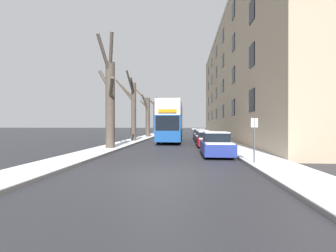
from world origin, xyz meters
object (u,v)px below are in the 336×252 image
parked_car_0 (216,145)px  parked_car_1 (207,139)px  pedestrian_left_sidewalk (132,133)px  bare_tree_left_3 (155,117)px  parked_car_2 (202,136)px  bare_tree_left_0 (110,100)px  bare_tree_left_1 (133,108)px  oncoming_van (166,130)px  double_decker_bus (171,120)px  street_sign_post (254,138)px  bare_tree_left_2 (147,115)px  parked_car_3 (199,134)px

parked_car_0 → parked_car_1: (0.00, 6.31, -0.05)m
parked_car_1 → pedestrian_left_sidewalk: size_ratio=2.45×
parked_car_1 → pedestrian_left_sidewalk: bearing=142.0°
bare_tree_left_3 → parked_car_2: bearing=-64.7°
bare_tree_left_3 → parked_car_0: bare_tree_left_3 is taller
bare_tree_left_0 → bare_tree_left_1: size_ratio=1.13×
bare_tree_left_1 → oncoming_van: 14.36m
double_decker_bus → parked_car_1: double_decker_bus is taller
bare_tree_left_1 → parked_car_0: 14.39m
bare_tree_left_3 → street_sign_post: bare_tree_left_3 is taller
parked_car_2 → oncoming_van: size_ratio=0.79×
bare_tree_left_0 → oncoming_van: size_ratio=1.59×
bare_tree_left_0 → parked_car_2: 12.67m
double_decker_bus → street_sign_post: (5.05, -15.49, -1.24)m
parked_car_2 → pedestrian_left_sidewalk: bearing=173.5°
bare_tree_left_2 → pedestrian_left_sidewalk: bare_tree_left_2 is taller
parked_car_0 → oncoming_van: 25.80m
oncoming_van → bare_tree_left_0: bearing=-96.5°
bare_tree_left_3 → street_sign_post: 33.95m
double_decker_bus → pedestrian_left_sidewalk: (-4.99, 1.12, -1.60)m
bare_tree_left_2 → parked_car_0: 22.34m
bare_tree_left_2 → parked_car_2: size_ratio=1.76×
bare_tree_left_1 → parked_car_1: bearing=-31.9°
oncoming_van → street_sign_post: bearing=-76.7°
bare_tree_left_2 → parked_car_1: bare_tree_left_2 is taller
bare_tree_left_0 → parked_car_3: 17.19m
bare_tree_left_1 → oncoming_van: bare_tree_left_1 is taller
parked_car_2 → parked_car_0: bearing=-90.0°
bare_tree_left_1 → street_sign_post: bare_tree_left_1 is taller
bare_tree_left_0 → bare_tree_left_1: 8.55m
parked_car_1 → parked_car_3: 11.39m
bare_tree_left_2 → bare_tree_left_1: bearing=-90.6°
bare_tree_left_3 → parked_car_3: 14.19m
double_decker_bus → parked_car_0: double_decker_bus is taller
bare_tree_left_3 → parked_car_0: 30.26m
bare_tree_left_2 → parked_car_2: bare_tree_left_2 is taller
double_decker_bus → pedestrian_left_sidewalk: 5.36m
bare_tree_left_1 → parked_car_1: size_ratio=1.81×
double_decker_bus → street_sign_post: size_ratio=4.58×
parked_car_0 → parked_car_2: bearing=90.0°
parked_car_0 → parked_car_2: (0.00, 12.10, -0.06)m
parked_car_1 → parked_car_2: size_ratio=0.99×
parked_car_0 → parked_car_3: 17.70m
parked_car_2 → street_sign_post: 15.70m
bare_tree_left_2 → double_decker_bus: size_ratio=0.73×
parked_car_0 → bare_tree_left_3: bearing=105.4°
parked_car_2 → oncoming_van: 14.20m
pedestrian_left_sidewalk → street_sign_post: size_ratio=0.77×
street_sign_post → bare_tree_left_3: bearing=106.0°
bare_tree_left_1 → bare_tree_left_3: bare_tree_left_1 is taller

